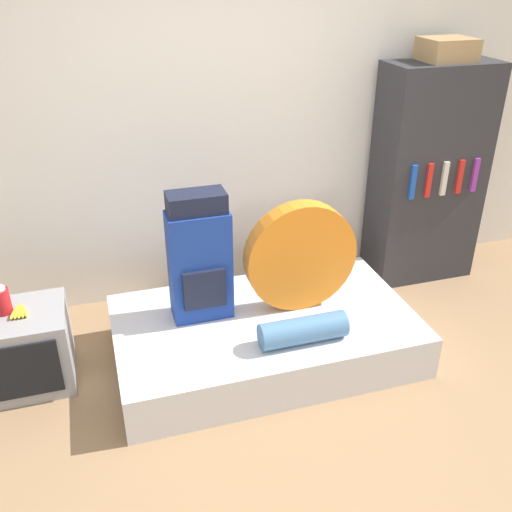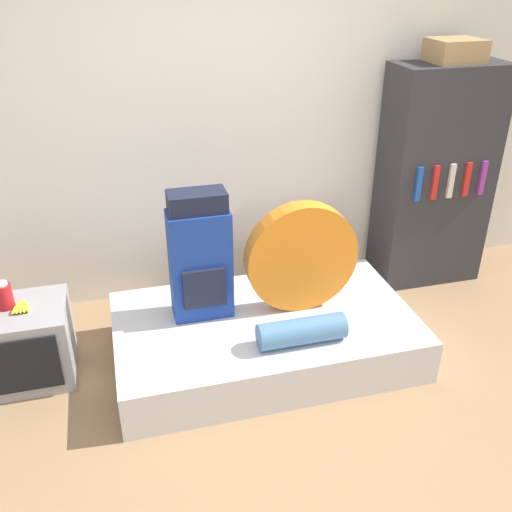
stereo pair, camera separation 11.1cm
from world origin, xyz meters
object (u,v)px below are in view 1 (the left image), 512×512
(bookshelf, at_px, (428,175))
(cardboard_box, at_px, (447,49))
(television, at_px, (21,349))
(canister, at_px, (2,301))
(sleeping_roll, at_px, (303,330))
(backpack, at_px, (200,259))
(tent_bag, at_px, (300,256))

(bookshelf, height_order, cardboard_box, cardboard_box)
(television, height_order, canister, canister)
(sleeping_roll, relative_size, canister, 3.10)
(backpack, bearing_deg, television, 179.09)
(canister, distance_m, cardboard_box, 3.34)
(bookshelf, xyz_separation_m, cardboard_box, (0.01, 0.01, 0.92))
(sleeping_roll, height_order, television, television)
(sleeping_roll, xyz_separation_m, bookshelf, (1.40, 1.01, 0.47))
(canister, bearing_deg, sleeping_roll, -17.55)
(sleeping_roll, xyz_separation_m, canister, (-1.68, 0.53, 0.20))
(sleeping_roll, bearing_deg, tent_bag, 72.79)
(television, bearing_deg, bookshelf, 9.88)
(tent_bag, xyz_separation_m, canister, (-1.80, 0.14, -0.08))
(canister, bearing_deg, television, -42.38)
(cardboard_box, bearing_deg, tent_bag, -153.88)
(sleeping_roll, bearing_deg, backpack, 137.53)
(tent_bag, bearing_deg, canister, 175.49)
(tent_bag, xyz_separation_m, sleeping_roll, (-0.12, -0.39, -0.28))
(cardboard_box, bearing_deg, bookshelf, -139.99)
(backpack, bearing_deg, tent_bag, -7.22)
(tent_bag, relative_size, television, 1.26)
(bookshelf, bearing_deg, sleeping_roll, -144.12)
(cardboard_box, bearing_deg, backpack, -163.97)
(television, xyz_separation_m, canister, (-0.05, 0.04, 0.33))
(television, xyz_separation_m, cardboard_box, (3.04, 0.53, 1.52))
(sleeping_roll, relative_size, cardboard_box, 1.53)
(backpack, height_order, bookshelf, bookshelf)
(tent_bag, xyz_separation_m, cardboard_box, (1.29, 0.63, 1.11))
(backpack, relative_size, bookshelf, 0.49)
(tent_bag, height_order, sleeping_roll, tent_bag)
(television, relative_size, cardboard_box, 1.66)
(bookshelf, relative_size, cardboard_box, 4.86)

